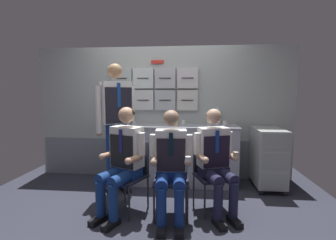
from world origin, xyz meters
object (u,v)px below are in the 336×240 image
Objects in this scene: folding_chair_left at (132,168)px; crew_member_right at (216,157)px; folding_chair_right at (210,167)px; crew_member_left at (123,156)px; service_trolley at (268,156)px; coffee_cup_white at (210,122)px; folding_chair_center at (171,171)px; crew_member_standing at (116,115)px; sparkling_bottle_green at (128,115)px; crew_member_center at (171,161)px.

crew_member_right is at bearing -1.71° from folding_chair_left.
folding_chair_left is 0.96m from folding_chair_right.
crew_member_left is 1.52× the size of folding_chair_right.
service_trolley is 11.86× the size of coffee_cup_white.
folding_chair_center is 0.46× the size of crew_member_standing.
crew_member_right is 1.12m from coffee_cup_white.
folding_chair_center is 10.95× the size of coffee_cup_white.
crew_member_right is (1.07, 0.11, -0.01)m from crew_member_left.
crew_member_right is 4.11× the size of sparkling_bottle_green.
crew_member_center is 0.54m from crew_member_right.
crew_member_standing is at bearing -155.60° from coffee_cup_white.
crew_member_left is at bearing -131.85° from coffee_cup_white.
service_trolley is at bearing 37.63° from crew_member_center.
folding_chair_left is 0.57m from crew_member_center.
folding_chair_right is 10.95× the size of coffee_cup_white.
crew_member_right is 16.33× the size of coffee_cup_white.
crew_member_right is at bearing -134.69° from service_trolley.
crew_member_standing is at bearing 165.51° from folding_chair_right.
crew_member_center reaches higher than folding_chair_right.
sparkling_bottle_green is at bearing 101.46° from crew_member_left.
crew_member_left is at bearing 172.47° from crew_member_center.
crew_member_right reaches higher than sparkling_bottle_green.
service_trolley is at bearing 9.68° from crew_member_standing.
crew_member_right is at bearing 3.15° from folding_chair_center.
crew_member_standing is (-0.82, 0.67, 0.44)m from crew_member_center.
sparkling_bottle_green is at bearing 127.58° from folding_chair_center.
service_trolley is at bearing 37.97° from folding_chair_right.
crew_member_center is at bearing -143.06° from folding_chair_right.
crew_member_left is at bearing -153.25° from service_trolley.
crew_member_standing is at bearing 125.24° from folding_chair_left.
coffee_cup_white is (1.29, 0.10, -0.10)m from sparkling_bottle_green.
crew_member_right is at bearing 6.10° from crew_member_left.
crew_member_standing is (-1.27, 0.33, 0.60)m from folding_chair_right.
sparkling_bottle_green is (-1.29, 0.98, 0.39)m from crew_member_right.
crew_member_center is 1.00× the size of crew_member_right.
coffee_cup_white is at bearing 24.40° from crew_member_standing.
crew_member_standing reaches higher than sparkling_bottle_green.
crew_member_left is 1.62m from coffee_cup_white.
folding_chair_right is at bearing 14.64° from crew_member_left.
service_trolley is 2.15m from crew_member_left.
sparkling_bottle_green is at bearing 106.82° from folding_chair_left.
folding_chair_left is 0.24m from crew_member_left.
crew_member_right is (1.01, -0.03, 0.17)m from folding_chair_left.
crew_member_left is 1.18m from sparkling_bottle_green.
crew_member_right reaches higher than service_trolley.
crew_member_right is 1.47m from crew_member_standing.
folding_chair_left is 1.00× the size of folding_chair_right.
folding_chair_left is at bearing -133.74° from coffee_cup_white.
folding_chair_left is at bearing -172.74° from folding_chair_right.
crew_member_standing is (-0.25, 0.59, 0.42)m from crew_member_left.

